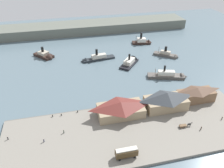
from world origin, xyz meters
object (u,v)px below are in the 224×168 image
(ferry_shed_west_terminal, at_px, (166,100))
(ferry_approaching_east, at_px, (143,42))
(street_tram, at_px, (126,152))
(pedestrian_near_east_shed, at_px, (44,140))
(ferry_shed_customs_shed, at_px, (121,108))
(ferry_approaching_west, at_px, (131,61))
(horse_cart, at_px, (185,125))
(pedestrian_standing_center, at_px, (64,132))
(pedestrian_walking_east, at_px, (222,118))
(ferry_departing_north, at_px, (46,56))
(mooring_post_east, at_px, (53,116))
(ferry_shed_central_terminal, at_px, (196,94))
(mooring_post_center_west, at_px, (78,111))
(mooring_post_center_east, at_px, (61,115))
(pedestrian_near_cart, at_px, (8,138))
(ferry_outer_harbor, at_px, (168,55))
(ferry_moored_east, at_px, (95,58))
(ferry_moored_west, at_px, (170,76))
(pedestrian_walking_west, at_px, (216,93))
(pedestrian_near_west_shed, at_px, (201,128))

(ferry_shed_west_terminal, bearing_deg, ferry_approaching_east, 77.35)
(street_tram, bearing_deg, pedestrian_near_east_shed, 154.42)
(ferry_shed_customs_shed, relative_size, ferry_approaching_west, 1.17)
(horse_cart, relative_size, pedestrian_near_east_shed, 3.52)
(pedestrian_standing_center, distance_m, ferry_approaching_east, 110.89)
(pedestrian_walking_east, height_order, ferry_approaching_east, ferry_approaching_east)
(ferry_departing_north, bearing_deg, mooring_post_east, -86.04)
(ferry_shed_central_terminal, height_order, pedestrian_walking_east, ferry_shed_central_terminal)
(street_tram, height_order, pedestrian_walking_east, street_tram)
(mooring_post_center_west, height_order, mooring_post_center_east, same)
(ferry_approaching_east, bearing_deg, ferry_shed_central_terminal, -90.80)
(pedestrian_near_cart, distance_m, ferry_outer_harbor, 115.34)
(pedestrian_near_cart, xyz_separation_m, ferry_approaching_east, (89.67, 86.74, -0.22))
(pedestrian_near_east_shed, height_order, ferry_moored_east, ferry_moored_east)
(ferry_shed_customs_shed, relative_size, mooring_post_east, 24.08)
(mooring_post_center_west, height_order, ferry_departing_north, ferry_departing_north)
(pedestrian_near_east_shed, bearing_deg, mooring_post_east, 76.98)
(ferry_shed_customs_shed, height_order, pedestrian_near_east_shed, ferry_shed_customs_shed)
(horse_cart, height_order, mooring_post_center_west, horse_cart)
(street_tram, bearing_deg, ferry_moored_west, 50.47)
(ferry_approaching_east, bearing_deg, mooring_post_center_west, -128.47)
(mooring_post_center_west, height_order, ferry_moored_east, ferry_moored_east)
(pedestrian_standing_center, distance_m, ferry_approaching_west, 74.14)
(ferry_shed_customs_shed, bearing_deg, pedestrian_walking_west, 5.03)
(horse_cart, xyz_separation_m, mooring_post_center_east, (-52.40, 19.68, -0.47))
(pedestrian_near_cart, height_order, mooring_post_east, pedestrian_near_cart)
(pedestrian_walking_east, bearing_deg, pedestrian_near_west_shed, -164.08)
(ferry_approaching_west, bearing_deg, ferry_moored_east, 156.44)
(ferry_approaching_west, xyz_separation_m, ferry_moored_west, (17.52, -23.62, 0.13))
(pedestrian_standing_center, distance_m, mooring_post_center_east, 11.60)
(pedestrian_walking_west, xyz_separation_m, ferry_outer_harbor, (-4.00, 50.38, -0.55))
(pedestrian_near_cart, height_order, mooring_post_center_west, pedestrian_near_cart)
(pedestrian_near_cart, bearing_deg, ferry_moored_west, 20.29)
(ferry_moored_west, bearing_deg, ferry_shed_central_terminal, -86.64)
(pedestrian_walking_east, relative_size, ferry_moored_east, 0.07)
(ferry_moored_west, bearing_deg, ferry_shed_customs_shed, -144.35)
(mooring_post_center_east, bearing_deg, pedestrian_walking_west, -0.47)
(ferry_shed_west_terminal, relative_size, horse_cart, 3.37)
(street_tram, distance_m, ferry_moored_east, 84.94)
(ferry_shed_west_terminal, relative_size, ferry_moored_west, 0.83)
(ferry_moored_east, relative_size, ferry_approaching_west, 1.35)
(pedestrian_standing_center, xyz_separation_m, ferry_approaching_west, (47.12, 57.23, -0.64))
(pedestrian_near_cart, xyz_separation_m, ferry_departing_north, (13.10, 77.99, -0.49))
(pedestrian_near_east_shed, xyz_separation_m, ferry_outer_harbor, (84.23, 64.49, -0.56))
(pedestrian_standing_center, relative_size, ferry_moored_east, 0.07)
(ferry_approaching_west, bearing_deg, pedestrian_walking_west, -54.49)
(pedestrian_near_east_shed, bearing_deg, ferry_departing_north, 90.87)
(ferry_shed_west_terminal, height_order, pedestrian_walking_east, ferry_shed_west_terminal)
(ferry_shed_central_terminal, height_order, ferry_moored_east, ferry_shed_central_terminal)
(pedestrian_walking_east, xyz_separation_m, ferry_approaching_east, (-3.28, 95.66, -0.22))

